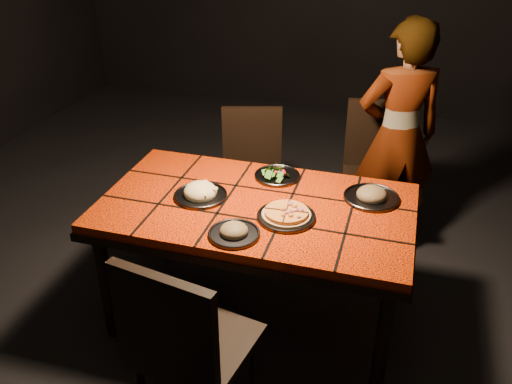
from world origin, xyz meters
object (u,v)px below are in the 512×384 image
(diner, at_px, (398,137))
(plate_pizza, at_px, (286,215))
(plate_pasta, at_px, (200,193))
(dining_table, at_px, (256,216))
(chair_far_left, at_px, (252,166))
(chair_near, at_px, (184,344))
(chair_far_right, at_px, (376,164))

(diner, height_order, plate_pizza, diner)
(diner, bearing_deg, plate_pizza, 43.70)
(plate_pizza, height_order, plate_pasta, plate_pasta)
(dining_table, relative_size, plate_pizza, 5.57)
(dining_table, distance_m, plate_pizza, 0.23)
(chair_far_left, relative_size, plate_pizza, 3.08)
(chair_near, height_order, chair_far_left, chair_near)
(chair_near, height_order, chair_far_right, chair_near)
(chair_near, height_order, diner, diner)
(plate_pizza, bearing_deg, chair_near, -107.24)
(chair_near, distance_m, chair_far_left, 1.72)
(plate_pasta, bearing_deg, chair_far_left, 88.80)
(plate_pasta, bearing_deg, chair_far_right, 52.33)
(chair_far_right, xyz_separation_m, plate_pizza, (-0.35, -1.15, 0.22))
(plate_pizza, bearing_deg, chair_far_right, 73.14)
(chair_near, bearing_deg, dining_table, -83.35)
(plate_pizza, relative_size, plate_pasta, 1.04)
(dining_table, height_order, diner, diner)
(chair_far_right, relative_size, plate_pasta, 3.41)
(chair_far_right, relative_size, diner, 0.63)
(chair_far_left, distance_m, plate_pasta, 0.91)
(dining_table, xyz_separation_m, chair_far_left, (-0.28, 0.86, -0.16))
(dining_table, distance_m, chair_far_left, 0.91)
(chair_far_left, xyz_separation_m, chair_far_right, (0.81, 0.20, 0.03))
(chair_far_right, distance_m, plate_pasta, 1.38)
(diner, height_order, plate_pasta, diner)
(chair_near, xyz_separation_m, plate_pizza, (0.23, 0.76, 0.20))
(plate_pizza, bearing_deg, diner, 67.72)
(dining_table, bearing_deg, chair_far_left, 108.18)
(chair_far_left, relative_size, plate_pasta, 3.19)
(chair_near, bearing_deg, chair_far_right, -96.82)
(dining_table, bearing_deg, chair_near, -93.55)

